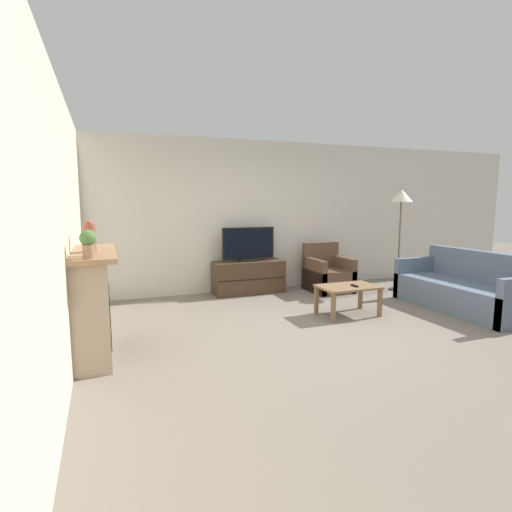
{
  "coord_description": "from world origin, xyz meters",
  "views": [
    {
      "loc": [
        -2.63,
        -4.37,
        1.62
      ],
      "look_at": [
        -0.63,
        0.87,
        0.85
      ],
      "focal_mm": 28.0,
      "sensor_mm": 36.0,
      "label": 1
    }
  ],
  "objects_px": {
    "mantel_vase_left": "(89,247)",
    "couch": "(465,290)",
    "mantel_vase_centre_left": "(90,237)",
    "fireplace": "(92,302)",
    "potted_plant": "(88,242)",
    "tv": "(248,245)",
    "remote": "(355,286)",
    "coffee_table": "(348,290)",
    "tv_stand": "(248,277)",
    "floor_lamp": "(401,201)",
    "armchair": "(327,275)"
  },
  "relations": [
    {
      "from": "mantel_vase_left",
      "to": "tv",
      "type": "xyz_separation_m",
      "value": [
        2.49,
        2.5,
        -0.34
      ]
    },
    {
      "from": "fireplace",
      "to": "floor_lamp",
      "type": "height_order",
      "value": "floor_lamp"
    },
    {
      "from": "mantel_vase_left",
      "to": "couch",
      "type": "xyz_separation_m",
      "value": [
        5.19,
        0.33,
        -0.91
      ]
    },
    {
      "from": "floor_lamp",
      "to": "fireplace",
      "type": "bearing_deg",
      "value": -165.36
    },
    {
      "from": "tv_stand",
      "to": "tv",
      "type": "xyz_separation_m",
      "value": [
        0.0,
        -0.0,
        0.57
      ]
    },
    {
      "from": "fireplace",
      "to": "couch",
      "type": "height_order",
      "value": "fireplace"
    },
    {
      "from": "tv_stand",
      "to": "remote",
      "type": "distance_m",
      "value": 2.09
    },
    {
      "from": "mantel_vase_left",
      "to": "mantel_vase_centre_left",
      "type": "xyz_separation_m",
      "value": [
        0.0,
        0.32,
        0.07
      ]
    },
    {
      "from": "remote",
      "to": "armchair",
      "type": "bearing_deg",
      "value": 75.59
    },
    {
      "from": "tv",
      "to": "remote",
      "type": "bearing_deg",
      "value": -63.82
    },
    {
      "from": "armchair",
      "to": "coffee_table",
      "type": "xyz_separation_m",
      "value": [
        -0.56,
        -1.48,
        0.08
      ]
    },
    {
      "from": "armchair",
      "to": "couch",
      "type": "xyz_separation_m",
      "value": [
        1.28,
        -1.84,
        0.0
      ]
    },
    {
      "from": "armchair",
      "to": "floor_lamp",
      "type": "height_order",
      "value": "floor_lamp"
    },
    {
      "from": "tv",
      "to": "couch",
      "type": "xyz_separation_m",
      "value": [
        2.7,
        -2.16,
        -0.57
      ]
    },
    {
      "from": "floor_lamp",
      "to": "coffee_table",
      "type": "bearing_deg",
      "value": -148.95
    },
    {
      "from": "mantel_vase_left",
      "to": "remote",
      "type": "height_order",
      "value": "mantel_vase_left"
    },
    {
      "from": "coffee_table",
      "to": "fireplace",
      "type": "bearing_deg",
      "value": -175.49
    },
    {
      "from": "coffee_table",
      "to": "remote",
      "type": "xyz_separation_m",
      "value": [
        0.06,
        -0.06,
        0.07
      ]
    },
    {
      "from": "mantel_vase_left",
      "to": "coffee_table",
      "type": "xyz_separation_m",
      "value": [
        3.35,
        0.69,
        -0.83
      ]
    },
    {
      "from": "coffee_table",
      "to": "couch",
      "type": "height_order",
      "value": "couch"
    },
    {
      "from": "armchair",
      "to": "tv_stand",
      "type": "bearing_deg",
      "value": 166.96
    },
    {
      "from": "potted_plant",
      "to": "couch",
      "type": "xyz_separation_m",
      "value": [
        5.19,
        0.51,
        -0.97
      ]
    },
    {
      "from": "coffee_table",
      "to": "mantel_vase_centre_left",
      "type": "bearing_deg",
      "value": -173.69
    },
    {
      "from": "armchair",
      "to": "coffee_table",
      "type": "bearing_deg",
      "value": -110.53
    },
    {
      "from": "potted_plant",
      "to": "tv",
      "type": "distance_m",
      "value": 3.68
    },
    {
      "from": "tv",
      "to": "floor_lamp",
      "type": "xyz_separation_m",
      "value": [
        2.66,
        -0.73,
        0.78
      ]
    },
    {
      "from": "remote",
      "to": "tv",
      "type": "bearing_deg",
      "value": 119.4
    },
    {
      "from": "mantel_vase_centre_left",
      "to": "couch",
      "type": "xyz_separation_m",
      "value": [
        5.19,
        0.02,
        -0.98
      ]
    },
    {
      "from": "mantel_vase_left",
      "to": "tv_stand",
      "type": "bearing_deg",
      "value": 45.06
    },
    {
      "from": "tv_stand",
      "to": "tv",
      "type": "distance_m",
      "value": 0.57
    },
    {
      "from": "tv",
      "to": "remote",
      "type": "height_order",
      "value": "tv"
    },
    {
      "from": "potted_plant",
      "to": "tv",
      "type": "height_order",
      "value": "potted_plant"
    },
    {
      "from": "mantel_vase_centre_left",
      "to": "tv_stand",
      "type": "bearing_deg",
      "value": 41.2
    },
    {
      "from": "fireplace",
      "to": "mantel_vase_left",
      "type": "height_order",
      "value": "mantel_vase_left"
    },
    {
      "from": "tv",
      "to": "couch",
      "type": "relative_size",
      "value": 0.48
    },
    {
      "from": "tv_stand",
      "to": "floor_lamp",
      "type": "height_order",
      "value": "floor_lamp"
    },
    {
      "from": "mantel_vase_centre_left",
      "to": "potted_plant",
      "type": "relative_size",
      "value": 1.26
    },
    {
      "from": "mantel_vase_left",
      "to": "coffee_table",
      "type": "bearing_deg",
      "value": 11.58
    },
    {
      "from": "tv",
      "to": "coffee_table",
      "type": "relative_size",
      "value": 1.13
    },
    {
      "from": "armchair",
      "to": "floor_lamp",
      "type": "bearing_deg",
      "value": -17.84
    },
    {
      "from": "couch",
      "to": "floor_lamp",
      "type": "distance_m",
      "value": 1.97
    },
    {
      "from": "coffee_table",
      "to": "remote",
      "type": "relative_size",
      "value": 5.52
    },
    {
      "from": "potted_plant",
      "to": "tv",
      "type": "bearing_deg",
      "value": 46.98
    },
    {
      "from": "potted_plant",
      "to": "tv_stand",
      "type": "xyz_separation_m",
      "value": [
        2.49,
        2.67,
        -0.97
      ]
    },
    {
      "from": "fireplace",
      "to": "mantel_vase_left",
      "type": "xyz_separation_m",
      "value": [
        0.02,
        -0.42,
        0.63
      ]
    },
    {
      "from": "tv",
      "to": "armchair",
      "type": "distance_m",
      "value": 1.56
    },
    {
      "from": "couch",
      "to": "tv",
      "type": "bearing_deg",
      "value": 141.29
    },
    {
      "from": "mantel_vase_centre_left",
      "to": "remote",
      "type": "relative_size",
      "value": 2.17
    },
    {
      "from": "fireplace",
      "to": "coffee_table",
      "type": "height_order",
      "value": "fireplace"
    },
    {
      "from": "remote",
      "to": "floor_lamp",
      "type": "xyz_separation_m",
      "value": [
        1.74,
        1.15,
        1.19
      ]
    }
  ]
}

